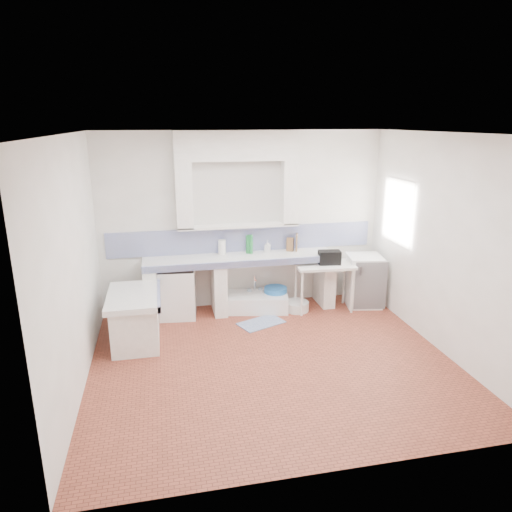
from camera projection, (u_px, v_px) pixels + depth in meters
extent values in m
plane|color=brown|center=(272.00, 360.00, 5.90)|extent=(4.50, 4.50, 0.00)
plane|color=white|center=(275.00, 133.00, 5.11)|extent=(4.50, 4.50, 0.00)
plane|color=white|center=(243.00, 221.00, 7.39)|extent=(4.50, 0.00, 4.50)
plane|color=white|center=(334.00, 325.00, 3.63)|extent=(4.50, 0.00, 4.50)
plane|color=white|center=(74.00, 267.00, 5.06)|extent=(0.00, 4.50, 4.50)
plane|color=white|center=(443.00, 245.00, 5.95)|extent=(0.00, 4.50, 4.50)
cube|color=white|center=(237.00, 146.00, 6.92)|extent=(1.90, 0.25, 0.45)
cube|color=#3D2413|center=(409.00, 212.00, 7.06)|extent=(0.35, 0.86, 1.06)
cube|color=white|center=(402.00, 187.00, 6.92)|extent=(0.01, 0.84, 0.24)
cube|color=white|center=(241.00, 259.00, 7.24)|extent=(3.00, 0.60, 0.08)
cube|color=navy|center=(244.00, 264.00, 6.97)|extent=(3.00, 0.04, 0.10)
cube|color=white|center=(151.00, 292.00, 7.09)|extent=(0.20, 0.55, 0.82)
cube|color=white|center=(219.00, 287.00, 7.29)|extent=(0.20, 0.55, 0.82)
cube|color=white|center=(324.00, 280.00, 7.64)|extent=(0.20, 0.55, 0.82)
cube|color=white|center=(134.00, 297.00, 6.23)|extent=(0.70, 1.10, 0.08)
cube|color=white|center=(136.00, 321.00, 6.32)|extent=(0.60, 1.00, 0.62)
cube|color=navy|center=(159.00, 295.00, 6.29)|extent=(0.04, 1.10, 0.10)
cube|color=navy|center=(243.00, 239.00, 7.46)|extent=(4.27, 0.03, 0.40)
cube|color=white|center=(178.00, 292.00, 7.15)|extent=(0.60, 0.58, 0.77)
cube|color=white|center=(257.00, 303.00, 7.46)|extent=(1.06, 0.70, 0.23)
cube|color=white|center=(324.00, 287.00, 7.40)|extent=(0.94, 0.56, 0.04)
cube|color=white|center=(363.00, 280.00, 7.59)|extent=(0.63, 0.63, 0.84)
cylinder|color=red|center=(244.00, 304.00, 7.38)|extent=(0.37, 0.37, 0.26)
cylinder|color=#EA421F|center=(262.00, 301.00, 7.49)|extent=(0.36, 0.36, 0.25)
cylinder|color=blue|center=(275.00, 297.00, 7.53)|extent=(0.47, 0.47, 0.34)
cylinder|color=white|center=(297.00, 306.00, 7.44)|extent=(0.50, 0.50, 0.15)
cylinder|color=silver|center=(249.00, 298.00, 7.59)|extent=(0.09, 0.09, 0.30)
cylinder|color=silver|center=(260.00, 296.00, 7.65)|extent=(0.08, 0.08, 0.29)
cube|color=black|center=(329.00, 257.00, 7.28)|extent=(0.36, 0.24, 0.21)
cylinder|color=#1B6E31|center=(251.00, 244.00, 7.34)|extent=(0.08, 0.08, 0.30)
cylinder|color=#1B6E31|center=(248.00, 244.00, 7.35)|extent=(0.08, 0.08, 0.29)
cube|color=brown|center=(290.00, 244.00, 7.50)|extent=(0.13, 0.12, 0.21)
cube|color=brown|center=(297.00, 242.00, 7.52)|extent=(0.09, 0.20, 0.28)
cylinder|color=white|center=(222.00, 247.00, 7.28)|extent=(0.15, 0.15, 0.24)
imported|color=white|center=(267.00, 246.00, 7.43)|extent=(0.11, 0.11, 0.19)
cube|color=navy|center=(261.00, 323.00, 6.98)|extent=(0.77, 0.62, 0.01)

